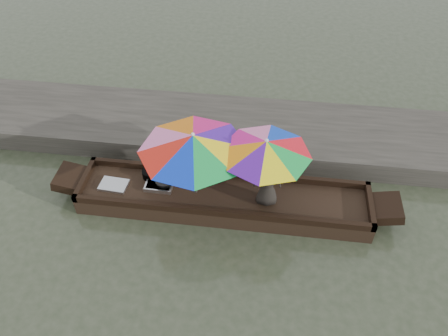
# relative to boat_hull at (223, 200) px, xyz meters

# --- Properties ---
(water) EXTENTS (80.00, 80.00, 0.00)m
(water) POSITION_rel_boat_hull_xyz_m (0.00, 0.00, -0.17)
(water) COLOR #2E3724
(water) RESTS_ON ground
(dock) EXTENTS (22.00, 2.20, 0.50)m
(dock) POSITION_rel_boat_hull_xyz_m (0.00, 2.20, 0.08)
(dock) COLOR #2D2B26
(dock) RESTS_ON ground
(boat_hull) EXTENTS (5.93, 1.20, 0.35)m
(boat_hull) POSITION_rel_boat_hull_xyz_m (0.00, 0.00, 0.00)
(boat_hull) COLOR black
(boat_hull) RESTS_ON water
(cooking_pot) EXTENTS (0.34, 0.34, 0.18)m
(cooking_pot) POSITION_rel_boat_hull_xyz_m (-1.60, 0.32, 0.26)
(cooking_pot) COLOR black
(cooking_pot) RESTS_ON boat_hull
(tray_crayfish) EXTENTS (0.57, 0.40, 0.09)m
(tray_crayfish) POSITION_rel_boat_hull_xyz_m (-1.34, 0.05, 0.22)
(tray_crayfish) COLOR silver
(tray_crayfish) RESTS_ON boat_hull
(tray_scallop) EXTENTS (0.59, 0.43, 0.06)m
(tray_scallop) POSITION_rel_boat_hull_xyz_m (-2.28, -0.05, 0.21)
(tray_scallop) COLOR silver
(tray_scallop) RESTS_ON boat_hull
(charcoal_grill) EXTENTS (0.35, 0.35, 0.16)m
(charcoal_grill) POSITION_rel_boat_hull_xyz_m (-1.24, 0.09, 0.26)
(charcoal_grill) COLOR black
(charcoal_grill) RESTS_ON boat_hull
(supply_bag) EXTENTS (0.31, 0.25, 0.26)m
(supply_bag) POSITION_rel_boat_hull_xyz_m (-0.61, 0.25, 0.30)
(supply_bag) COLOR silver
(supply_bag) RESTS_ON boat_hull
(vendor) EXTENTS (0.58, 0.41, 1.13)m
(vendor) POSITION_rel_boat_hull_xyz_m (0.87, -0.08, 0.74)
(vendor) COLOR black
(vendor) RESTS_ON boat_hull
(umbrella_bow) EXTENTS (2.47, 2.47, 1.55)m
(umbrella_bow) POSITION_rel_boat_hull_xyz_m (-0.56, 0.00, 0.95)
(umbrella_bow) COLOR #4514A5
(umbrella_bow) RESTS_ON boat_hull
(umbrella_stern) EXTENTS (1.82, 1.82, 1.55)m
(umbrella_stern) POSITION_rel_boat_hull_xyz_m (0.78, 0.00, 0.95)
(umbrella_stern) COLOR red
(umbrella_stern) RESTS_ON boat_hull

